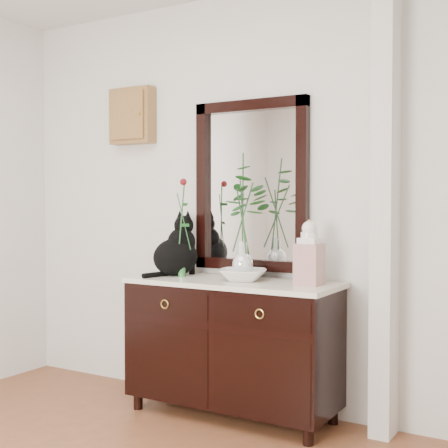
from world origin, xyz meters
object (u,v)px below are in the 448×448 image
Objects in this scene: sideboard at (232,340)px; ginger_jar at (309,252)px; cat at (176,245)px; lotus_bowl at (243,275)px.

sideboard is 3.46× the size of ginger_jar.
sideboard is 0.76m from ginger_jar.
cat is (-0.45, 0.03, 0.58)m from sideboard.
cat is at bearing 179.90° from ginger_jar.
sideboard is at bearing -176.36° from ginger_jar.
lotus_bowl is (0.52, -0.03, -0.17)m from cat.
lotus_bowl is (0.07, 0.01, 0.41)m from sideboard.
ginger_jar is (0.43, 0.02, 0.16)m from lotus_bowl.
cat is 1.05× the size of ginger_jar.
cat reaches higher than lotus_bowl.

